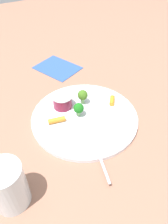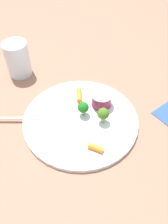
% 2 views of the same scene
% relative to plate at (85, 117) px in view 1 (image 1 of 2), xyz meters
% --- Properties ---
extents(ground_plane, '(2.40, 2.40, 0.00)m').
position_rel_plate_xyz_m(ground_plane, '(0.00, 0.00, -0.01)').
color(ground_plane, '#946550').
extents(plate, '(0.31, 0.31, 0.01)m').
position_rel_plate_xyz_m(plate, '(0.00, 0.00, 0.00)').
color(plate, white).
rests_on(plate, ground_plane).
extents(sauce_cup, '(0.06, 0.06, 0.04)m').
position_rel_plate_xyz_m(sauce_cup, '(0.07, 0.04, 0.03)').
color(sauce_cup, maroon).
rests_on(sauce_cup, plate).
extents(broccoli_floret_0, '(0.03, 0.03, 0.04)m').
position_rel_plate_xyz_m(broccoli_floret_0, '(0.01, 0.01, 0.03)').
color(broccoli_floret_0, '#88BF70').
rests_on(broccoli_floret_0, plate).
extents(broccoli_floret_1, '(0.03, 0.03, 0.05)m').
position_rel_plate_xyz_m(broccoli_floret_1, '(0.06, -0.02, 0.04)').
color(broccoli_floret_1, '#7FB56A').
rests_on(broccoli_floret_1, plate).
extents(carrot_stick_0, '(0.04, 0.04, 0.01)m').
position_rel_plate_xyz_m(carrot_stick_0, '(0.01, -0.11, 0.01)').
color(carrot_stick_0, orange).
rests_on(carrot_stick_0, plate).
extents(carrot_stick_1, '(0.02, 0.05, 0.02)m').
position_rel_plate_xyz_m(carrot_stick_1, '(0.02, 0.08, 0.01)').
color(carrot_stick_1, orange).
rests_on(carrot_stick_1, plate).
extents(fork, '(0.16, 0.05, 0.00)m').
position_rel_plate_xyz_m(fork, '(-0.14, 0.04, 0.01)').
color(fork, '#BDABB1').
rests_on(fork, plate).
extents(drinking_glass, '(0.08, 0.08, 0.11)m').
position_rel_plate_xyz_m(drinking_glass, '(-0.14, 0.25, 0.05)').
color(drinking_glass, silver).
rests_on(drinking_glass, ground_plane).
extents(napkin, '(0.20, 0.18, 0.00)m').
position_rel_plate_xyz_m(napkin, '(0.30, -0.04, -0.00)').
color(napkin, '#2D5096').
rests_on(napkin, ground_plane).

